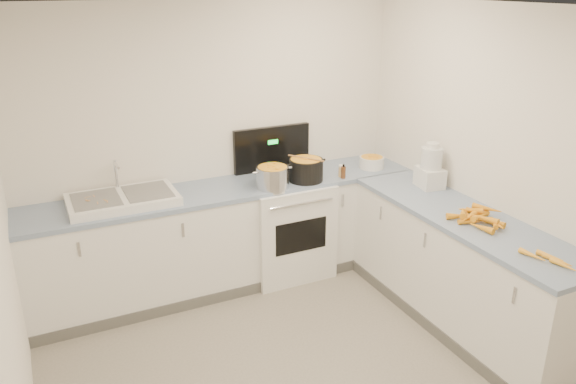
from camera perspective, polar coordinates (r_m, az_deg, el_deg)
name	(u,v)px	position (r m, az deg, el deg)	size (l,w,h in m)	color
ceiling	(327,10)	(3.09, 3.99, 18.01)	(3.50, 4.00, 0.00)	white
wall_back	(215,145)	(5.13, -7.42, 4.81)	(3.50, 2.50, 0.00)	white
wall_left	(0,293)	(3.04, -27.19, -9.09)	(4.00, 2.50, 0.00)	white
wall_right	(532,184)	(4.46, 23.57, 0.73)	(4.00, 2.50, 0.00)	white
counter_back	(230,235)	(5.13, -5.94, -4.42)	(3.50, 0.62, 0.94)	white
counter_right	(460,269)	(4.74, 17.10, -7.53)	(0.62, 2.20, 0.94)	white
stove	(285,225)	(5.31, -0.30, -3.37)	(0.76, 0.65, 1.36)	white
sink	(123,199)	(4.74, -16.44, -0.71)	(0.86, 0.52, 0.31)	white
steel_pot	(273,178)	(4.89, -1.58, 1.40)	(0.29, 0.29, 0.21)	silver
black_pot	(306,171)	(5.06, 1.83, 2.15)	(0.31, 0.31, 0.22)	black
wooden_spoon	(306,158)	(5.02, 1.85, 3.45)	(0.02, 0.02, 0.36)	#AD7A47
mixing_bowl	(372,162)	(5.47, 8.50, 3.00)	(0.24, 0.24, 0.11)	white
extract_bottle	(343,172)	(5.15, 5.64, 1.98)	(0.04, 0.04, 0.11)	#593319
spice_jar	(341,172)	(5.19, 5.45, 2.07)	(0.06, 0.06, 0.10)	#E5B266
food_processor	(431,168)	(5.03, 14.29, 2.36)	(0.23, 0.26, 0.40)	white
carrot_pile	(477,216)	(4.45, 18.66, -2.37)	(0.40, 0.47, 0.09)	orange
peeled_carrots	(550,259)	(4.02, 25.10, -6.19)	(0.17, 0.36, 0.04)	#FFA926
peelings	(97,200)	(4.69, -18.86, -0.74)	(0.16, 0.26, 0.01)	tan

